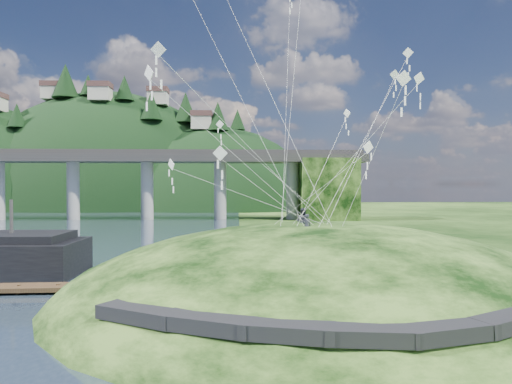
{
  "coord_description": "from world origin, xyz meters",
  "views": [
    {
      "loc": [
        2.59,
        -27.73,
        7.59
      ],
      "look_at": [
        4.0,
        6.0,
        7.0
      ],
      "focal_mm": 32.0,
      "sensor_mm": 36.0,
      "label": 1
    }
  ],
  "objects": [
    {
      "name": "wooden_dock",
      "position": [
        -9.9,
        4.48,
        0.38
      ],
      "size": [
        12.27,
        2.3,
        0.87
      ],
      "color": "#342315",
      "rests_on": "ground"
    },
    {
      "name": "kite_flyers",
      "position": [
        7.14,
        3.26,
        5.9
      ],
      "size": [
        1.22,
        3.94,
        1.98
      ],
      "color": "#262833",
      "rests_on": "ground"
    },
    {
      "name": "bridge",
      "position": [
        -26.46,
        70.07,
        9.7
      ],
      "size": [
        160.0,
        11.0,
        15.0
      ],
      "color": "#2D2B2B",
      "rests_on": "ground"
    },
    {
      "name": "ground",
      "position": [
        0.0,
        0.0,
        0.0
      ],
      "size": [
        320.0,
        320.0,
        0.0
      ],
      "primitive_type": "plane",
      "color": "black",
      "rests_on": "ground"
    },
    {
      "name": "footpath",
      "position": [
        7.46,
        -9.74,
        2.08
      ],
      "size": [
        22.29,
        5.84,
        0.83
      ],
      "color": "black",
      "rests_on": "ground"
    },
    {
      "name": "kite_swarm",
      "position": [
        6.08,
        2.94,
        16.11
      ],
      "size": [
        18.78,
        17.79,
        20.15
      ],
      "color": "white",
      "rests_on": "ground"
    },
    {
      "name": "far_ridge",
      "position": [
        -43.58,
        122.17,
        -7.44
      ],
      "size": [
        153.0,
        70.0,
        94.5
      ],
      "color": "black",
      "rests_on": "ground"
    },
    {
      "name": "grass_hill",
      "position": [
        8.0,
        2.0,
        -1.5
      ],
      "size": [
        36.0,
        32.0,
        13.0
      ],
      "color": "black",
      "rests_on": "ground"
    }
  ]
}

